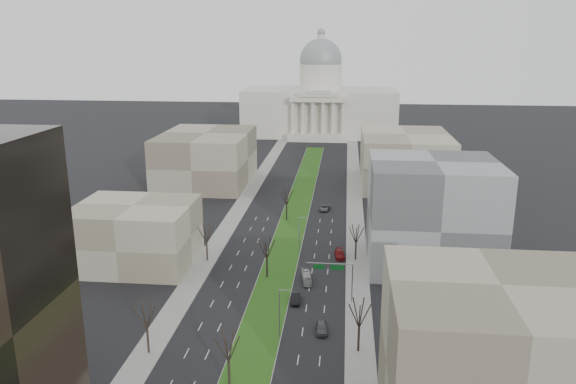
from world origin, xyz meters
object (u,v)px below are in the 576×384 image
Objects in this scene: box_van at (306,277)px; car_grey_near at (322,327)px; car_black at (296,298)px; car_red at (340,254)px; car_grey_far at (325,208)px.

car_grey_near is at bearing -87.34° from box_van.
box_van is (1.46, 9.80, 0.14)m from car_black.
car_red is (8.30, 24.13, -0.05)m from car_black.
box_van is at bearing -83.05° from car_grey_far.
car_grey_near is 0.91× the size of car_grey_far.
car_black is at bearing -84.08° from car_grey_far.
box_van is at bearing -121.86° from car_red.
box_van reaches higher than car_grey_near.
car_grey_near reaches higher than car_red.
car_grey_near is 0.71× the size of box_van.
car_grey_near is 0.98× the size of car_black.
car_black is (-5.65, 11.21, -0.01)m from car_grey_near.
box_van reaches higher than car_black.
car_black is 61.55m from car_grey_far.
car_grey_near reaches higher than car_black.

